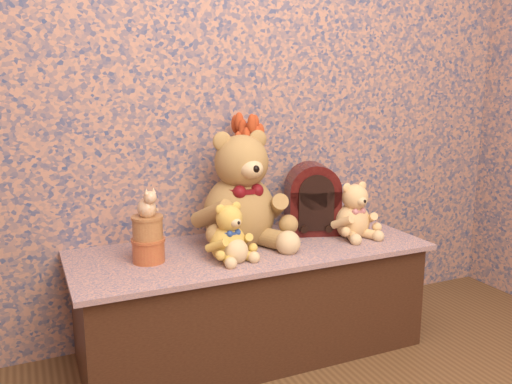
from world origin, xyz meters
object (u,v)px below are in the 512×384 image
(teddy_large, at_px, (239,184))
(cat_figurine, at_px, (146,202))
(cathedral_radio, at_px, (312,198))
(ceramic_vase, at_px, (248,217))
(biscuit_tin_lower, at_px, (149,251))
(teddy_medium, at_px, (228,229))
(teddy_small, at_px, (353,207))

(teddy_large, relative_size, cat_figurine, 4.43)
(cathedral_radio, xyz_separation_m, ceramic_vase, (-0.29, 0.04, -0.07))
(cathedral_radio, bearing_deg, biscuit_tin_lower, -154.67)
(teddy_medium, xyz_separation_m, biscuit_tin_lower, (-0.28, 0.09, -0.07))
(teddy_large, xyz_separation_m, biscuit_tin_lower, (-0.40, -0.08, -0.21))
(ceramic_vase, bearing_deg, teddy_large, -137.85)
(cathedral_radio, bearing_deg, teddy_small, -26.70)
(cathedral_radio, xyz_separation_m, cat_figurine, (-0.76, -0.10, 0.07))
(teddy_medium, distance_m, cathedral_radio, 0.51)
(teddy_small, relative_size, biscuit_tin_lower, 2.16)
(teddy_medium, distance_m, cat_figurine, 0.32)
(teddy_large, height_order, ceramic_vase, teddy_large)
(teddy_large, relative_size, biscuit_tin_lower, 4.21)
(teddy_medium, distance_m, ceramic_vase, 0.29)
(teddy_small, xyz_separation_m, ceramic_vase, (-0.42, 0.17, -0.04))
(teddy_large, height_order, teddy_medium, teddy_large)
(teddy_large, xyz_separation_m, cathedral_radio, (0.36, 0.02, -0.10))
(teddy_large, distance_m, teddy_small, 0.51)
(teddy_large, xyz_separation_m, ceramic_vase, (0.06, 0.06, -0.16))
(teddy_large, xyz_separation_m, teddy_medium, (-0.12, -0.17, -0.13))
(cathedral_radio, bearing_deg, ceramic_vase, -170.22)
(teddy_small, relative_size, cat_figurine, 2.27)
(ceramic_vase, bearing_deg, cathedral_radio, -8.24)
(teddy_small, bearing_deg, ceramic_vase, 155.75)
(ceramic_vase, relative_size, biscuit_tin_lower, 1.48)
(teddy_small, height_order, cathedral_radio, cathedral_radio)
(teddy_large, relative_size, cathedral_radio, 1.62)
(teddy_medium, xyz_separation_m, cat_figurine, (-0.28, 0.09, 0.11))
(teddy_large, bearing_deg, teddy_small, -15.64)
(teddy_large, bearing_deg, teddy_medium, -127.76)
(teddy_large, distance_m, cat_figurine, 0.41)
(biscuit_tin_lower, bearing_deg, teddy_large, 11.37)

